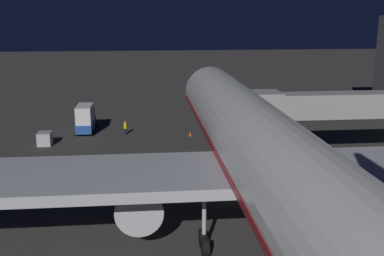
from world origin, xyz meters
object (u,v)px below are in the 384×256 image
object	(u,v)px
baggage_container_near_belt	(45,139)
ground_crew_marshaller_fwd	(125,127)
jet_bridge	(348,105)
cargo_truck_aft	(86,118)
airliner_at_gate	(268,161)
traffic_cone_nose_starboard	(190,134)
traffic_cone_nose_port	(224,133)

from	to	relation	value
baggage_container_near_belt	ground_crew_marshaller_fwd	world-z (taller)	ground_crew_marshaller_fwd
baggage_container_near_belt	ground_crew_marshaller_fwd	bearing A→B (deg)	-157.56
jet_bridge	baggage_container_near_belt	bearing A→B (deg)	-16.24
cargo_truck_aft	ground_crew_marshaller_fwd	distance (m)	5.64
jet_bridge	airliner_at_gate	bearing A→B (deg)	52.69
jet_bridge	cargo_truck_aft	world-z (taller)	jet_bridge
ground_crew_marshaller_fwd	traffic_cone_nose_starboard	distance (m)	8.35
baggage_container_near_belt	airliner_at_gate	bearing A→B (deg)	126.71
baggage_container_near_belt	traffic_cone_nose_starboard	bearing A→B (deg)	-172.20
jet_bridge	ground_crew_marshaller_fwd	xyz separation A→B (m)	(23.27, -13.30, -4.99)
ground_crew_marshaller_fwd	traffic_cone_nose_port	world-z (taller)	ground_crew_marshaller_fwd
baggage_container_near_belt	ground_crew_marshaller_fwd	size ratio (longest dim) A/B	1.04
airliner_at_gate	traffic_cone_nose_port	xyz separation A→B (m)	(-2.20, -28.76, -5.58)
baggage_container_near_belt	jet_bridge	bearing A→B (deg)	163.76
ground_crew_marshaller_fwd	traffic_cone_nose_port	size ratio (longest dim) A/B	3.25
jet_bridge	ground_crew_marshaller_fwd	size ratio (longest dim) A/B	13.55
jet_bridge	baggage_container_near_belt	distance (m)	34.28
jet_bridge	baggage_container_near_belt	xyz separation A→B (m)	(32.53, -9.48, -5.21)
jet_bridge	traffic_cone_nose_port	distance (m)	16.95
airliner_at_gate	baggage_container_near_belt	world-z (taller)	airliner_at_gate
cargo_truck_aft	ground_crew_marshaller_fwd	xyz separation A→B (m)	(-5.18, 2.05, -0.85)
cargo_truck_aft	baggage_container_near_belt	bearing A→B (deg)	55.20
baggage_container_near_belt	traffic_cone_nose_port	world-z (taller)	baggage_container_near_belt
cargo_truck_aft	baggage_container_near_belt	distance (m)	7.23
cargo_truck_aft	ground_crew_marshaller_fwd	size ratio (longest dim) A/B	3.35
airliner_at_gate	traffic_cone_nose_starboard	world-z (taller)	airliner_at_gate
airliner_at_gate	jet_bridge	xyz separation A→B (m)	(-12.87, -16.89, 0.12)
traffic_cone_nose_port	ground_crew_marshaller_fwd	bearing A→B (deg)	-6.50
baggage_container_near_belt	traffic_cone_nose_port	size ratio (longest dim) A/B	3.37
baggage_container_near_belt	traffic_cone_nose_starboard	world-z (taller)	baggage_container_near_belt
cargo_truck_aft	baggage_container_near_belt	world-z (taller)	cargo_truck_aft
jet_bridge	traffic_cone_nose_port	bearing A→B (deg)	-48.04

